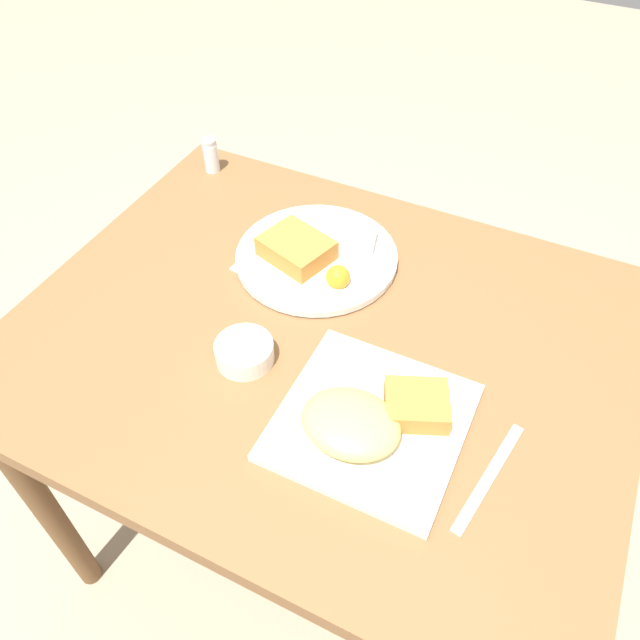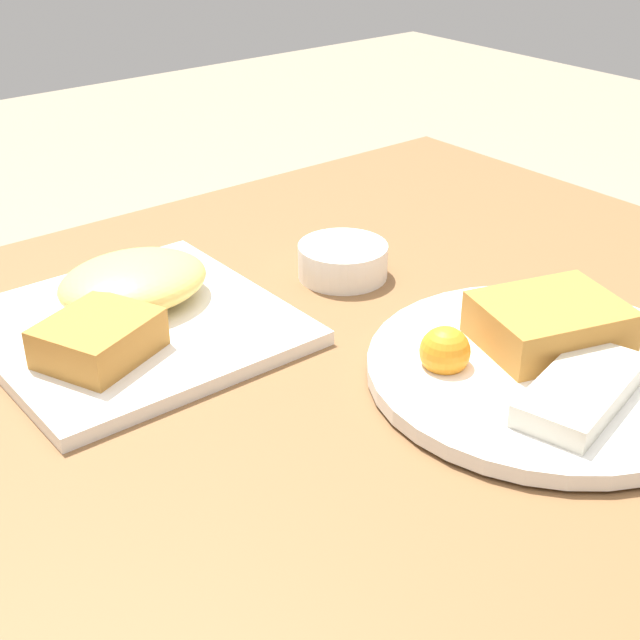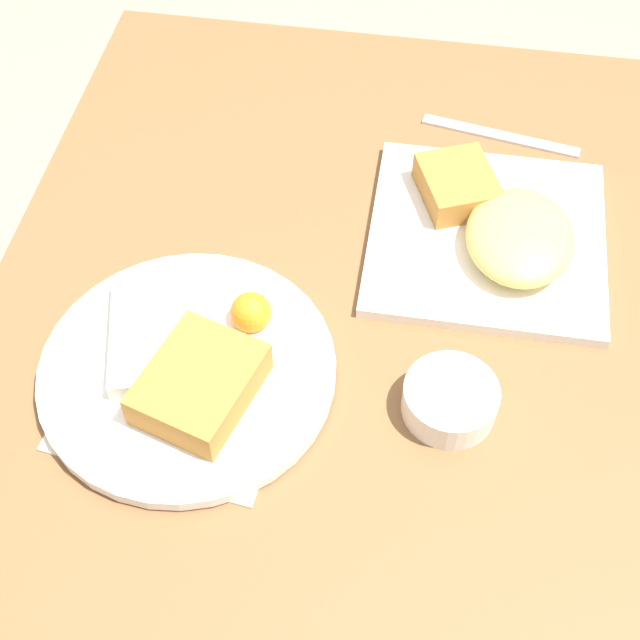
{
  "view_description": "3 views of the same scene",
  "coord_description": "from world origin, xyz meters",
  "px_view_note": "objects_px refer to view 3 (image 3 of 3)",
  "views": [
    {
      "loc": [
        0.31,
        -0.64,
        1.56
      ],
      "look_at": [
        -0.01,
        0.0,
        0.79
      ],
      "focal_mm": 35.0,
      "sensor_mm": 36.0,
      "label": 1
    },
    {
      "loc": [
        0.47,
        0.55,
        1.18
      ],
      "look_at": [
        0.04,
        0.01,
        0.8
      ],
      "focal_mm": 50.0,
      "sensor_mm": 36.0,
      "label": 2
    },
    {
      "loc": [
        -0.57,
        -0.05,
        1.54
      ],
      "look_at": [
        -0.04,
        0.03,
        0.82
      ],
      "focal_mm": 50.0,
      "sensor_mm": 36.0,
      "label": 3
    }
  ],
  "objects_px": {
    "sauce_ramekin": "(450,399)",
    "plate_square_near": "(495,230)",
    "plate_oval_far": "(189,368)",
    "butter_knife": "(500,136)"
  },
  "relations": [
    {
      "from": "sauce_ramekin",
      "to": "plate_square_near",
      "type": "bearing_deg",
      "value": -8.41
    },
    {
      "from": "plate_oval_far",
      "to": "butter_knife",
      "type": "relative_size",
      "value": 1.51
    },
    {
      "from": "plate_oval_far",
      "to": "sauce_ramekin",
      "type": "relative_size",
      "value": 3.21
    },
    {
      "from": "plate_oval_far",
      "to": "butter_knife",
      "type": "bearing_deg",
      "value": -35.68
    },
    {
      "from": "plate_oval_far",
      "to": "butter_knife",
      "type": "xyz_separation_m",
      "value": [
        0.42,
        -0.3,
        -0.02
      ]
    },
    {
      "from": "plate_square_near",
      "to": "sauce_ramekin",
      "type": "distance_m",
      "value": 0.24
    },
    {
      "from": "plate_square_near",
      "to": "sauce_ramekin",
      "type": "relative_size",
      "value": 2.82
    },
    {
      "from": "plate_oval_far",
      "to": "sauce_ramekin",
      "type": "bearing_deg",
      "value": -89.15
    },
    {
      "from": "plate_oval_far",
      "to": "butter_knife",
      "type": "distance_m",
      "value": 0.52
    },
    {
      "from": "plate_square_near",
      "to": "sauce_ramekin",
      "type": "xyz_separation_m",
      "value": [
        -0.23,
        0.03,
        -0.0
      ]
    }
  ]
}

